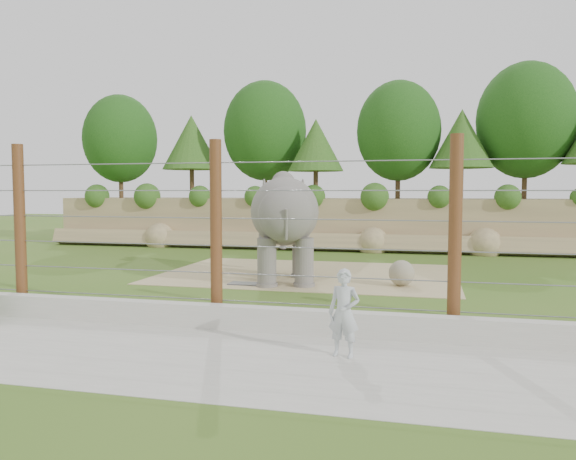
% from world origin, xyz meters
% --- Properties ---
extents(ground, '(90.00, 90.00, 0.00)m').
position_xyz_m(ground, '(0.00, 0.00, 0.00)').
color(ground, '#3D671C').
rests_on(ground, ground).
extents(back_embankment, '(30.00, 5.52, 8.77)m').
position_xyz_m(back_embankment, '(0.59, 12.68, 3.97)').
color(back_embankment, '#8A7655').
rests_on(back_embankment, ground).
extents(dirt_patch, '(10.00, 7.00, 0.02)m').
position_xyz_m(dirt_patch, '(0.50, 3.00, 0.01)').
color(dirt_patch, tan).
rests_on(dirt_patch, ground).
extents(drain_grate, '(1.00, 0.60, 0.03)m').
position_xyz_m(drain_grate, '(-0.95, 0.39, 0.04)').
color(drain_grate, '#262628').
rests_on(drain_grate, dirt_patch).
extents(elephant, '(2.93, 4.63, 3.48)m').
position_xyz_m(elephant, '(0.10, 1.18, 1.74)').
color(elephant, '#5E5953').
rests_on(elephant, ground).
extents(stone_ball, '(0.78, 0.78, 0.78)m').
position_xyz_m(stone_ball, '(3.74, 1.22, 0.41)').
color(stone_ball, gray).
rests_on(stone_ball, dirt_patch).
extents(retaining_wall, '(26.00, 0.35, 0.50)m').
position_xyz_m(retaining_wall, '(0.00, -5.00, 0.25)').
color(retaining_wall, '#B3B0A5').
rests_on(retaining_wall, ground).
extents(walkway, '(26.00, 4.00, 0.01)m').
position_xyz_m(walkway, '(0.00, -7.00, 0.01)').
color(walkway, '#B3B0A5').
rests_on(walkway, ground).
extents(barrier_fence, '(20.26, 0.26, 4.00)m').
position_xyz_m(barrier_fence, '(0.00, -4.50, 2.00)').
color(barrier_fence, '#532F17').
rests_on(barrier_fence, ground).
extents(zookeeper, '(0.62, 0.46, 1.54)m').
position_xyz_m(zookeeper, '(3.09, -6.39, 0.78)').
color(zookeeper, '#A4A9AD').
rests_on(zookeeper, walkway).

